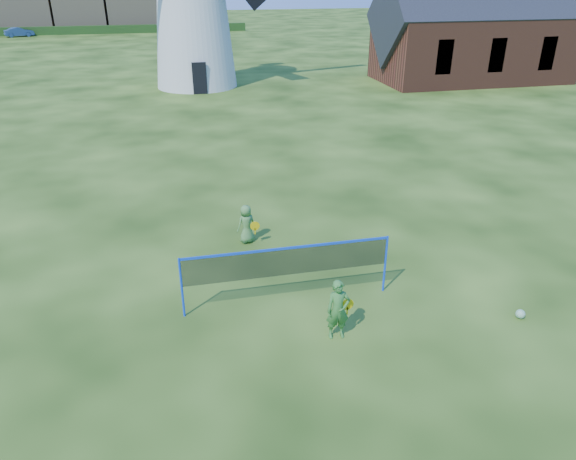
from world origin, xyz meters
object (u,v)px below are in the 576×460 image
at_px(badminton_net, 287,262).
at_px(car_right, 19,32).
at_px(player_girl, 338,310).
at_px(play_ball, 520,314).
at_px(player_boy, 246,224).
at_px(chapel, 474,33).

height_order(badminton_net, car_right, badminton_net).
distance_m(player_girl, play_ball, 4.46).
bearing_deg(player_girl, player_boy, 106.71).
relative_size(chapel, player_boy, 11.87).
distance_m(player_boy, play_ball, 7.77).
distance_m(player_girl, player_boy, 5.17).
relative_size(player_girl, car_right, 0.42).
height_order(player_girl, play_ball, player_girl).
bearing_deg(car_right, player_girl, 176.16).
distance_m(chapel, car_right, 55.33).
xyz_separation_m(player_boy, car_right, (-19.04, 61.48, -0.04)).
bearing_deg(play_ball, player_girl, 176.28).
bearing_deg(player_boy, badminton_net, 75.03).
xyz_separation_m(badminton_net, player_girl, (0.78, -1.55, -0.43)).
height_order(chapel, car_right, chapel).
relative_size(badminton_net, play_ball, 22.95).
bearing_deg(player_boy, play_ball, 114.25).
bearing_deg(chapel, play_ball, -117.54).
height_order(chapel, play_ball, chapel).
relative_size(badminton_net, player_girl, 3.56).
xyz_separation_m(chapel, play_ball, (-14.52, -27.84, -3.23)).
bearing_deg(badminton_net, chapel, 52.85).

